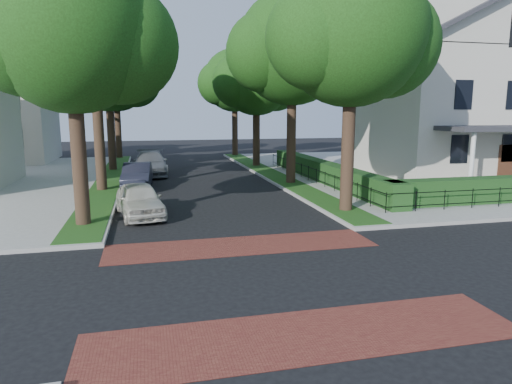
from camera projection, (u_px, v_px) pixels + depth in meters
ground at (266, 279)px, 12.31m from camera, size 120.00×120.00×0.00m
sidewalk_ne at (449, 169)px, 34.95m from camera, size 30.00×30.00×0.15m
crosswalk_far at (242, 246)px, 15.37m from camera, size 9.00×2.20×0.01m
crosswalk_near at (306, 335)px, 9.24m from camera, size 9.00×2.20×0.01m
grass_strip_ne at (271, 173)px, 31.80m from camera, size 1.60×29.80×0.02m
grass_strip_nw at (110, 179)px, 29.32m from camera, size 1.60×29.80×0.02m
tree_right_near at (352, 35)px, 19.17m from camera, size 7.75×6.67×10.66m
tree_right_mid at (293, 50)px, 26.78m from camera, size 8.25×7.09×11.22m
tree_right_far at (257, 79)px, 35.56m from camera, size 7.25×6.23×9.74m
tree_right_back at (235, 81)px, 44.12m from camera, size 7.50×6.45×10.20m
tree_left_near at (74, 34)px, 16.71m from camera, size 7.50×6.45×10.20m
tree_left_mid at (96, 37)px, 24.19m from camera, size 8.00×6.88×11.48m
tree_left_far at (109, 74)px, 32.99m from camera, size 7.00×6.02×9.86m
tree_left_back at (117, 78)px, 41.58m from camera, size 7.75×6.66×10.44m
hedge_main_road at (325, 172)px, 28.30m from camera, size 1.00×18.00×1.20m
fence_main_road at (312, 174)px, 28.14m from camera, size 0.06×18.00×0.90m
house_victorian at (459, 87)px, 30.50m from camera, size 13.00×13.05×12.48m
parked_car_front at (140, 200)px, 19.53m from camera, size 2.39×4.46×1.44m
parked_car_middle at (137, 176)px, 26.69m from camera, size 1.81×4.54×1.47m
parked_car_rear at (150, 163)px, 32.08m from camera, size 2.30×5.66×1.64m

